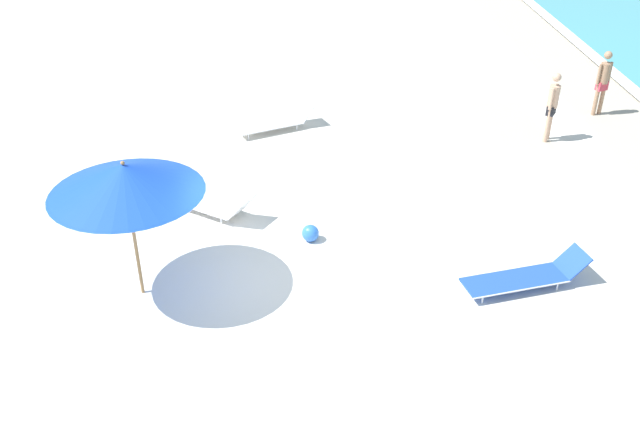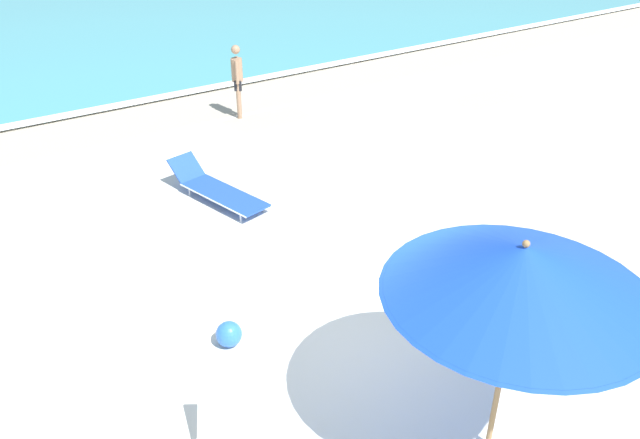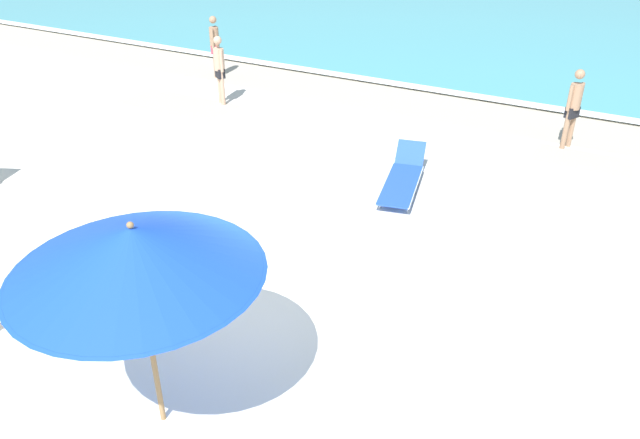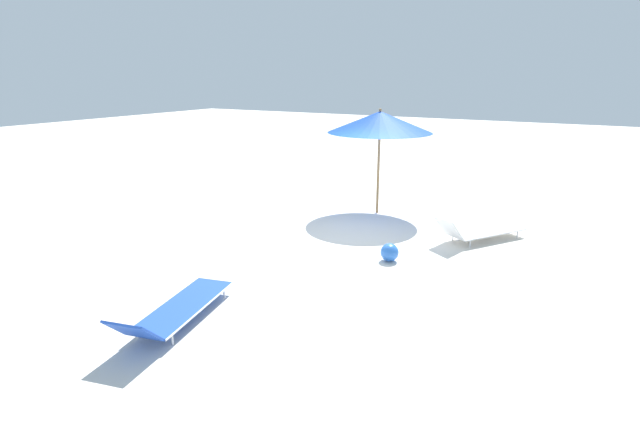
% 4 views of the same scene
% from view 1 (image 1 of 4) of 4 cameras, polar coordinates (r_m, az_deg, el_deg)
% --- Properties ---
extents(ground_plane, '(60.00, 60.00, 0.16)m').
position_cam_1_polar(ground_plane, '(12.97, -3.36, -5.21)').
color(ground_plane, silver).
extents(beach_umbrella, '(2.54, 2.54, 2.58)m').
position_cam_1_polar(beach_umbrella, '(11.84, -15.33, 3.12)').
color(beach_umbrella, '#9E7547').
rests_on(beach_umbrella, ground_plane).
extents(sun_lounger_under_umbrella, '(1.64, 2.06, 0.61)m').
position_cam_1_polar(sun_lounger_under_umbrella, '(14.99, -8.70, 1.24)').
color(sun_lounger_under_umbrella, white).
rests_on(sun_lounger_under_umbrella, ground_plane).
extents(sun_lounger_beside_umbrella, '(1.09, 2.35, 0.56)m').
position_cam_1_polar(sun_lounger_beside_umbrella, '(13.17, 16.15, -4.39)').
color(sun_lounger_beside_umbrella, blue).
rests_on(sun_lounger_beside_umbrella, ground_plane).
extents(sun_lounger_near_water_left, '(1.39, 2.14, 0.61)m').
position_cam_1_polar(sun_lounger_near_water_left, '(18.69, -3.48, 7.80)').
color(sun_lounger_near_water_left, white).
rests_on(sun_lounger_near_water_left, ground_plane).
extents(beachgoer_wading_adult, '(0.39, 0.32, 1.76)m').
position_cam_1_polar(beachgoer_wading_adult, '(18.65, 18.09, 8.85)').
color(beachgoer_wading_adult, tan).
rests_on(beachgoer_wading_adult, ground_plane).
extents(beachgoer_strolling_adult, '(0.28, 0.42, 1.76)m').
position_cam_1_polar(beachgoer_strolling_adult, '(20.76, 21.71, 10.38)').
color(beachgoer_strolling_adult, '#A37A5B').
rests_on(beachgoer_strolling_adult, ground_plane).
extents(beach_ball, '(0.34, 0.34, 0.34)m').
position_cam_1_polar(beach_ball, '(13.92, -0.78, -1.10)').
color(beach_ball, blue).
rests_on(beach_ball, ground_plane).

